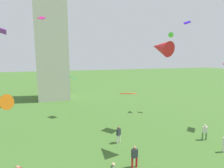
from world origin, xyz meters
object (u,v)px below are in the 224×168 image
at_px(kite_flying_3, 42,18).
at_px(kite_flying_10, 161,48).
at_px(kite_flying_7, 0,103).
at_px(person_3, 205,131).
at_px(person_2, 119,134).
at_px(kite_flying_0, 187,23).
at_px(person_1, 135,155).
at_px(kite_flying_2, 72,77).
at_px(kite_flying_11, 170,36).
at_px(kite_flying_4, 128,93).

height_order(kite_flying_3, kite_flying_10, kite_flying_3).
bearing_deg(kite_flying_7, person_3, 111.47).
relative_size(person_2, kite_flying_0, 1.65).
height_order(person_1, person_3, person_1).
bearing_deg(person_1, kite_flying_7, 135.65).
relative_size(person_1, kite_flying_3, 1.77).
bearing_deg(kite_flying_0, kite_flying_10, 73.33).
height_order(kite_flying_0, kite_flying_7, kite_flying_0).
distance_m(person_3, kite_flying_10, 10.11).
bearing_deg(person_1, kite_flying_10, 25.47).
xyz_separation_m(kite_flying_2, kite_flying_11, (14.74, -1.73, 6.12)).
bearing_deg(person_2, kite_flying_7, 127.50).
xyz_separation_m(kite_flying_0, kite_flying_3, (-20.49, -0.40, -0.79)).
distance_m(person_1, person_2, 4.14).
bearing_deg(kite_flying_4, kite_flying_2, 179.46).
bearing_deg(kite_flying_11, kite_flying_4, 48.66).
bearing_deg(kite_flying_11, kite_flying_3, 22.79).
relative_size(person_2, kite_flying_10, 0.73).
bearing_deg(kite_flying_10, kite_flying_11, -141.08).
distance_m(person_1, kite_flying_3, 17.40).
relative_size(kite_flying_0, kite_flying_11, 0.76).
bearing_deg(person_2, kite_flying_0, -3.18).
xyz_separation_m(kite_flying_10, kite_flying_11, (8.18, 10.05, 2.47)).
xyz_separation_m(kite_flying_7, kite_flying_10, (14.31, -6.61, 5.41)).
bearing_deg(kite_flying_11, person_2, 53.98).
bearing_deg(kite_flying_4, kite_flying_10, -29.95).
relative_size(kite_flying_2, kite_flying_11, 1.06).
relative_size(person_2, kite_flying_4, 0.88).
height_order(person_1, kite_flying_10, kite_flying_10).
height_order(kite_flying_0, kite_flying_11, kite_flying_0).
height_order(kite_flying_2, kite_flying_4, kite_flying_2).
xyz_separation_m(kite_flying_3, kite_flying_10, (9.96, -8.76, -3.58)).
relative_size(kite_flying_0, kite_flying_2, 0.71).
bearing_deg(person_1, person_3, 6.09).
relative_size(kite_flying_0, kite_flying_10, 0.45).
relative_size(person_3, kite_flying_0, 1.59).
height_order(kite_flying_2, kite_flying_10, kite_flying_10).
height_order(kite_flying_7, kite_flying_10, kite_flying_10).
bearing_deg(kite_flying_2, person_2, -14.73).
bearing_deg(person_2, kite_flying_10, -64.84).
height_order(person_2, kite_flying_2, kite_flying_2).
relative_size(person_1, kite_flying_7, 0.61).
distance_m(person_1, kite_flying_7, 14.29).
bearing_deg(kite_flying_0, kite_flying_3, 33.42).
distance_m(kite_flying_0, kite_flying_10, 14.63).
relative_size(person_1, kite_flying_4, 0.92).
height_order(person_2, kite_flying_4, kite_flying_4).
bearing_deg(person_1, kite_flying_11, 40.27).
relative_size(person_1, kite_flying_0, 1.71).
xyz_separation_m(person_1, person_2, (0.23, 4.13, -0.04)).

